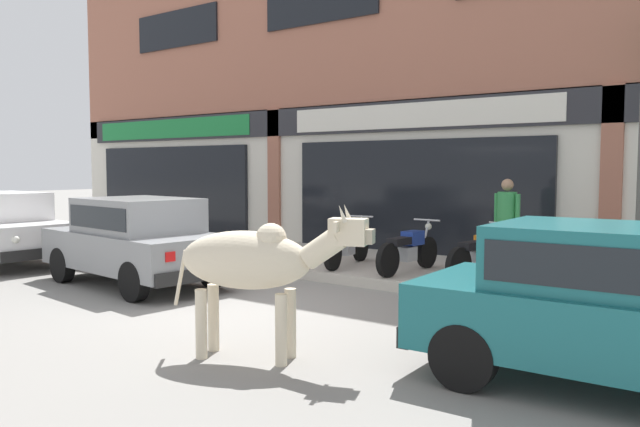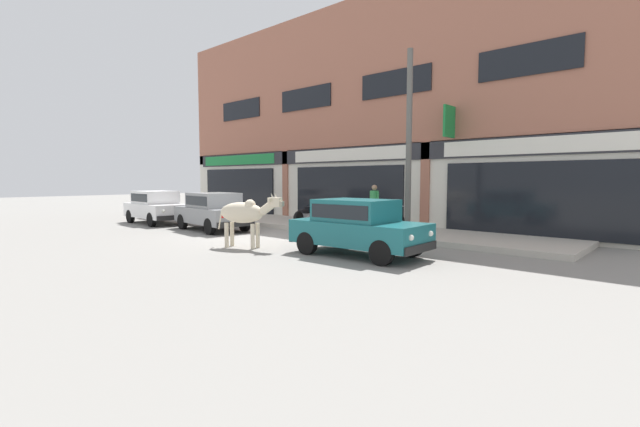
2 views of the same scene
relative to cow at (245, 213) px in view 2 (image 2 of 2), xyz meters
The scene contains 13 objects.
ground_plane 2.71m from the cow, 139.04° to the left, with size 90.00×90.00×0.00m, color gray.
sidewalk 5.86m from the cow, 109.17° to the left, with size 19.00×3.24×0.17m, color #B7AFA3.
shop_building 8.39m from the cow, 104.49° to the left, with size 23.00×1.40×9.60m.
cow is the anchor object (origin of this frame).
car_0 4.67m from the cow, 156.96° to the left, with size 3.74×1.98×1.46m.
car_1 8.59m from the cow, 169.07° to the left, with size 3.69×1.82×1.46m.
car_2 3.39m from the cow, 19.84° to the left, with size 3.65×1.69×1.46m.
motorcycle_0 5.18m from the cow, 113.14° to the left, with size 0.56×1.80×0.88m.
motorcycle_1 4.82m from the cow, 99.24° to the left, with size 0.52×1.81×0.88m.
motorcycle_2 4.96m from the cow, 84.60° to the left, with size 0.65×1.79×0.88m.
motorcycle_3 5.20m from the cow, 71.16° to the left, with size 0.55×1.81×0.88m.
pedestrian 5.65m from the cow, 83.77° to the left, with size 0.48×0.32×1.60m.
utility_pole 5.47m from the cow, 55.06° to the left, with size 0.18×0.18×5.79m, color #595651.
Camera 2 is at (11.70, -9.32, 1.97)m, focal length 24.00 mm.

